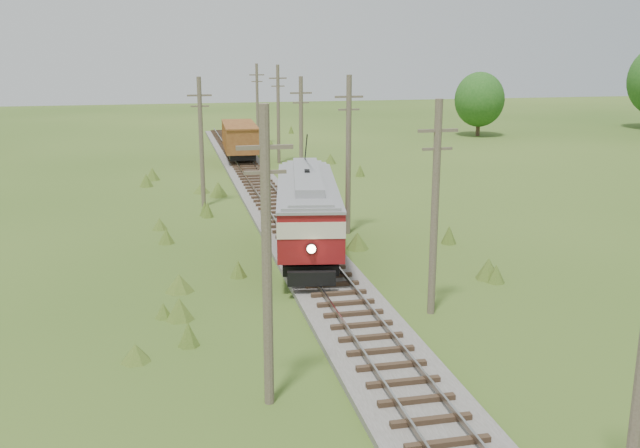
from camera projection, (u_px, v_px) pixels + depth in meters
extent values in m
cube|color=#605B54|center=(284.00, 222.00, 43.33)|extent=(3.60, 96.00, 0.25)
cube|color=#726659|center=(273.00, 217.00, 43.10)|extent=(0.08, 96.00, 0.17)
cube|color=#726659|center=(296.00, 216.00, 43.40)|extent=(0.08, 96.00, 0.17)
cube|color=#2D2116|center=(284.00, 219.00, 43.28)|extent=(2.40, 96.00, 0.16)
cube|color=black|center=(307.00, 237.00, 36.42)|extent=(4.38, 11.68, 0.47)
cube|color=maroon|center=(307.00, 218.00, 36.16)|extent=(4.98, 12.73, 1.14)
cube|color=beige|center=(307.00, 200.00, 35.94)|extent=(5.01, 12.79, 0.72)
cube|color=black|center=(307.00, 200.00, 35.94)|extent=(4.95, 12.25, 0.57)
cube|color=maroon|center=(307.00, 190.00, 35.81)|extent=(4.98, 12.73, 0.31)
cube|color=gray|center=(307.00, 183.00, 35.73)|extent=(5.05, 12.86, 0.39)
cube|color=gray|center=(307.00, 176.00, 35.64)|extent=(2.88, 9.40, 0.41)
sphere|color=#FFF2BF|center=(311.00, 249.00, 30.03)|extent=(0.37, 0.37, 0.37)
cylinder|color=black|center=(306.00, 148.00, 37.16)|extent=(0.88, 4.76, 2.00)
cylinder|color=black|center=(293.00, 266.00, 31.84)|extent=(0.26, 0.84, 0.83)
cylinder|color=black|center=(328.00, 265.00, 31.91)|extent=(0.26, 0.84, 0.83)
cylinder|color=black|center=(292.00, 217.00, 40.95)|extent=(0.26, 0.84, 0.83)
cylinder|color=black|center=(319.00, 217.00, 41.01)|extent=(0.26, 0.84, 0.83)
cube|color=black|center=(240.00, 152.00, 66.44)|extent=(2.60, 8.00, 0.55)
cube|color=brown|center=(240.00, 137.00, 66.11)|extent=(3.21, 8.90, 2.20)
cube|color=brown|center=(239.00, 124.00, 65.83)|extent=(3.27, 9.08, 0.13)
cylinder|color=black|center=(233.00, 155.00, 63.77)|extent=(0.17, 0.88, 0.88)
cylinder|color=black|center=(251.00, 155.00, 64.05)|extent=(0.17, 0.88, 0.88)
cylinder|color=black|center=(230.00, 147.00, 68.81)|extent=(0.17, 0.88, 0.88)
cylinder|color=black|center=(247.00, 147.00, 69.09)|extent=(0.17, 0.88, 0.88)
cone|color=gray|center=(300.00, 165.00, 61.07)|extent=(3.32, 3.32, 1.25)
cone|color=gray|center=(312.00, 169.00, 60.33)|extent=(1.87, 1.87, 0.73)
cylinder|color=brown|center=(435.00, 210.00, 27.85)|extent=(0.30, 0.30, 8.60)
cube|color=brown|center=(438.00, 131.00, 27.10)|extent=(1.60, 0.12, 0.12)
cube|color=brown|center=(437.00, 149.00, 27.27)|extent=(1.20, 0.10, 0.10)
cylinder|color=brown|center=(348.00, 156.00, 40.09)|extent=(0.30, 0.30, 9.00)
cube|color=brown|center=(349.00, 97.00, 39.29)|extent=(1.60, 0.12, 0.12)
cube|color=brown|center=(349.00, 110.00, 39.46)|extent=(1.20, 0.10, 0.10)
cylinder|color=brown|center=(301.00, 134.00, 52.44)|extent=(0.30, 0.30, 8.40)
cube|color=brown|center=(301.00, 93.00, 51.71)|extent=(1.60, 0.12, 0.12)
cube|color=brown|center=(301.00, 103.00, 51.88)|extent=(1.20, 0.10, 0.10)
cylinder|color=brown|center=(278.00, 115.00, 64.78)|extent=(0.30, 0.30, 8.90)
cube|color=brown|center=(278.00, 78.00, 63.99)|extent=(1.60, 0.12, 0.12)
cube|color=brown|center=(278.00, 86.00, 64.16)|extent=(1.20, 0.10, 0.10)
cylinder|color=brown|center=(257.00, 105.00, 77.07)|extent=(0.30, 0.30, 8.70)
cube|color=brown|center=(257.00, 75.00, 76.31)|extent=(1.60, 0.12, 0.12)
cube|color=brown|center=(257.00, 82.00, 76.48)|extent=(1.20, 0.10, 0.10)
cylinder|color=brown|center=(267.00, 261.00, 20.55)|extent=(0.30, 0.30, 9.00)
cube|color=brown|center=(265.00, 147.00, 19.75)|extent=(1.60, 0.12, 0.12)
cube|color=brown|center=(265.00, 172.00, 19.92)|extent=(1.20, 0.10, 0.10)
cylinder|color=brown|center=(201.00, 143.00, 47.06)|extent=(0.30, 0.30, 8.60)
cube|color=brown|center=(199.00, 95.00, 46.31)|extent=(1.60, 0.12, 0.12)
cube|color=brown|center=(200.00, 106.00, 46.48)|extent=(1.20, 0.10, 0.10)
cylinder|color=#38281C|center=(478.00, 125.00, 85.31)|extent=(0.50, 0.50, 2.52)
ellipsoid|color=#1E5218|center=(479.00, 99.00, 84.56)|extent=(5.88, 5.88, 6.47)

